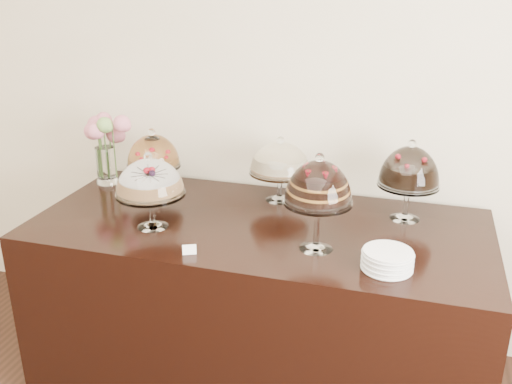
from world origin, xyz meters
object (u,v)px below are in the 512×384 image
(cake_stand_cheesecake, at_px, (280,161))
(flower_vase, at_px, (105,139))
(cake_stand_sugar_sponge, at_px, (150,180))
(display_counter, at_px, (259,302))
(cake_stand_fruit_tart, at_px, (153,154))
(cake_stand_dark_choco, at_px, (409,170))
(cake_stand_choco_layer, at_px, (319,186))
(plate_stack, at_px, (387,260))

(cake_stand_cheesecake, relative_size, flower_vase, 0.86)
(flower_vase, bearing_deg, cake_stand_sugar_sponge, -43.26)
(display_counter, xyz_separation_m, cake_stand_sugar_sponge, (-0.48, -0.18, 0.69))
(cake_stand_sugar_sponge, xyz_separation_m, flower_vase, (-0.52, 0.49, 0.03))
(cake_stand_fruit_tart, bearing_deg, cake_stand_dark_choco, 1.67)
(display_counter, bearing_deg, cake_stand_choco_layer, -30.96)
(cake_stand_cheesecake, distance_m, flower_vase, 1.02)
(cake_stand_fruit_tart, distance_m, plate_stack, 1.40)
(cake_stand_choco_layer, distance_m, cake_stand_dark_choco, 0.58)
(cake_stand_cheesecake, xyz_separation_m, cake_stand_dark_choco, (0.66, -0.06, 0.03))
(display_counter, distance_m, cake_stand_dark_choco, 1.01)
(cake_stand_dark_choco, relative_size, cake_stand_fruit_tart, 1.10)
(cake_stand_dark_choco, height_order, cake_stand_fruit_tart, cake_stand_dark_choco)
(display_counter, distance_m, flower_vase, 1.26)
(cake_stand_dark_choco, bearing_deg, cake_stand_cheesecake, 174.69)
(cake_stand_sugar_sponge, distance_m, plate_stack, 1.13)
(cake_stand_cheesecake, distance_m, cake_stand_dark_choco, 0.66)
(cake_stand_cheesecake, height_order, cake_stand_dark_choco, cake_stand_dark_choco)
(cake_stand_dark_choco, distance_m, flower_vase, 1.67)
(cake_stand_fruit_tart, bearing_deg, cake_stand_sugar_sponge, -65.84)
(flower_vase, bearing_deg, plate_stack, -20.08)
(cake_stand_choco_layer, xyz_separation_m, cake_stand_cheesecake, (-0.30, 0.51, -0.08))
(cake_stand_choco_layer, bearing_deg, cake_stand_dark_choco, 51.39)
(cake_stand_dark_choco, bearing_deg, cake_stand_fruit_tart, -178.33)
(cake_stand_sugar_sponge, distance_m, flower_vase, 0.71)
(plate_stack, bearing_deg, cake_stand_cheesecake, 134.96)
(cake_stand_cheesecake, bearing_deg, plate_stack, -45.04)
(display_counter, relative_size, cake_stand_sugar_sponge, 5.92)
(cake_stand_choco_layer, bearing_deg, cake_stand_sugar_sponge, 179.50)
(cake_stand_cheesecake, bearing_deg, cake_stand_sugar_sponge, -134.74)
(flower_vase, xyz_separation_m, plate_stack, (1.63, -0.59, -0.22))
(flower_vase, bearing_deg, cake_stand_choco_layer, -20.58)
(display_counter, xyz_separation_m, cake_stand_dark_choco, (0.68, 0.26, 0.70))
(flower_vase, bearing_deg, display_counter, -16.89)
(cake_stand_fruit_tart, xyz_separation_m, flower_vase, (-0.33, 0.08, 0.03))
(cake_stand_sugar_sponge, relative_size, cake_stand_choco_layer, 0.84)
(cake_stand_dark_choco, relative_size, plate_stack, 1.96)
(plate_stack, bearing_deg, cake_stand_fruit_tart, 158.36)
(plate_stack, bearing_deg, cake_stand_dark_choco, 85.43)
(cake_stand_sugar_sponge, bearing_deg, cake_stand_fruit_tart, 114.16)
(plate_stack, bearing_deg, flower_vase, 159.92)
(cake_stand_sugar_sponge, bearing_deg, cake_stand_cheesecake, 45.26)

